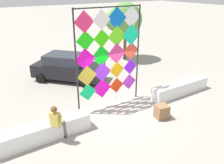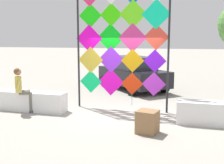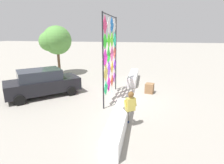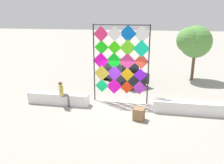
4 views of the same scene
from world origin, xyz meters
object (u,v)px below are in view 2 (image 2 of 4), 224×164
Objects in this scene: kite_display_rack at (121,35)px; cardboard_box_large at (147,122)px; seated_vendor at (22,87)px; parked_car at (132,73)px.

cardboard_box_large is (1.27, -2.24, -2.30)m from kite_display_rack.
cardboard_box_large is (4.32, -0.86, -0.59)m from seated_vendor.
kite_display_rack is 3.46m from cardboard_box_large.
parked_car is 6.53m from cardboard_box_large.
seated_vendor is at bearing -155.67° from kite_display_rack.
seated_vendor is at bearing -115.71° from parked_car.
parked_car is (2.61, 5.42, -0.08)m from seated_vendor.
kite_display_rack is at bearing 119.66° from cardboard_box_large.
parked_car reaches higher than cardboard_box_large.
parked_car reaches higher than seated_vendor.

